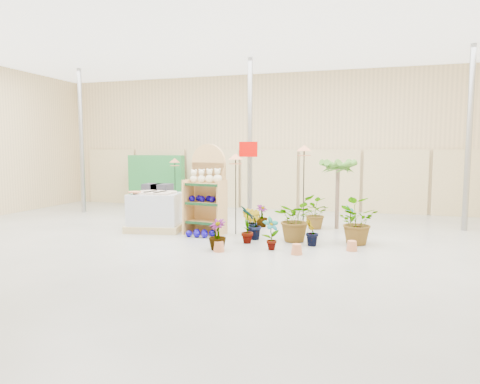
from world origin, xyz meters
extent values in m
cube|color=gray|center=(0.00, 0.00, -0.05)|extent=(15.00, 12.00, 0.10)
cube|color=white|center=(0.00, 0.00, 4.55)|extent=(15.00, 12.00, 0.10)
cube|color=tan|center=(0.00, 6.05, 2.25)|extent=(15.00, 0.10, 4.50)
cylinder|color=gray|center=(-5.50, 3.50, 2.25)|extent=(0.14, 0.14, 4.50)
cylinder|color=gray|center=(5.50, 3.50, 2.25)|extent=(0.14, 0.14, 4.50)
cylinder|color=gray|center=(0.00, 3.50, 2.25)|extent=(0.14, 0.14, 4.50)
cube|color=tan|center=(-6.00, 5.92, 1.00)|extent=(1.90, 0.06, 2.00)
cube|color=tan|center=(-4.00, 5.92, 1.00)|extent=(1.90, 0.06, 2.00)
cube|color=tan|center=(-2.00, 5.92, 1.00)|extent=(1.90, 0.06, 2.00)
cube|color=tan|center=(0.00, 5.92, 1.00)|extent=(1.90, 0.06, 2.00)
cube|color=tan|center=(2.00, 5.92, 1.00)|extent=(1.90, 0.06, 2.00)
cube|color=tan|center=(4.00, 5.92, 1.00)|extent=(1.90, 0.06, 2.00)
cube|color=tan|center=(6.00, 5.92, 1.00)|extent=(1.90, 0.06, 2.00)
cube|color=tan|center=(-0.49, 1.51, 0.84)|extent=(0.89, 0.21, 1.68)
cylinder|color=tan|center=(-0.49, 1.51, 1.68)|extent=(0.89, 0.21, 0.89)
cube|color=tan|center=(-0.49, 1.26, 0.30)|extent=(0.92, 0.62, 0.04)
cube|color=#0F3819|center=(-0.49, 1.01, 0.30)|extent=(0.85, 0.15, 0.06)
cube|color=tan|center=(-0.49, 1.26, 0.74)|extent=(0.92, 0.62, 0.04)
cube|color=#0F3819|center=(-0.49, 1.01, 0.74)|extent=(0.85, 0.15, 0.06)
cube|color=tan|center=(-0.49, 1.26, 1.19)|extent=(0.92, 0.62, 0.04)
cube|color=#0F3819|center=(-0.49, 1.01, 1.19)|extent=(0.85, 0.15, 0.06)
cube|color=tan|center=(-0.91, 1.26, 0.64)|extent=(0.11, 0.50, 1.29)
cube|color=tan|center=(-0.06, 1.26, 0.64)|extent=(0.11, 0.50, 1.29)
sphere|color=#F1E9C4|center=(-0.79, 1.32, 1.30)|extent=(0.18, 0.18, 0.18)
sphere|color=#F1E9C4|center=(-0.79, 1.32, 1.45)|extent=(0.14, 0.14, 0.14)
sphere|color=#F1E9C4|center=(-0.59, 1.32, 1.30)|extent=(0.19, 0.19, 0.19)
sphere|color=#F1E9C4|center=(-0.59, 1.32, 1.46)|extent=(0.14, 0.14, 0.14)
sphere|color=#F1E9C4|center=(-0.39, 1.32, 1.31)|extent=(0.20, 0.20, 0.20)
sphere|color=#F1E9C4|center=(-0.39, 1.32, 1.47)|extent=(0.14, 0.14, 0.14)
sphere|color=#F1E9C4|center=(-0.19, 1.32, 1.31)|extent=(0.21, 0.21, 0.21)
sphere|color=#F1E9C4|center=(-0.19, 1.32, 1.48)|extent=(0.14, 0.14, 0.14)
sphere|color=#0A0185|center=(-0.81, 1.24, 0.84)|extent=(0.15, 0.15, 0.15)
sphere|color=#0A0185|center=(-0.68, 1.35, 0.84)|extent=(0.15, 0.15, 0.15)
sphere|color=#0A0185|center=(-0.55, 1.24, 0.84)|extent=(0.15, 0.15, 0.15)
sphere|color=#0A0185|center=(-0.43, 1.35, 0.84)|extent=(0.15, 0.15, 0.15)
sphere|color=#0A0185|center=(-0.30, 1.24, 0.84)|extent=(0.15, 0.15, 0.15)
sphere|color=#0A0185|center=(-0.17, 1.35, 0.84)|extent=(0.15, 0.15, 0.15)
sphere|color=#0A0185|center=(-0.72, 0.82, 0.07)|extent=(0.15, 0.15, 0.15)
sphere|color=#0A0185|center=(-0.62, 1.06, 0.07)|extent=(0.15, 0.15, 0.15)
sphere|color=#0A0185|center=(-0.53, 0.82, 0.07)|extent=(0.15, 0.15, 0.15)
sphere|color=#0A0185|center=(-0.43, 1.06, 0.07)|extent=(0.15, 0.15, 0.15)
sphere|color=#0A0185|center=(-0.33, 0.82, 0.07)|extent=(0.15, 0.15, 0.15)
sphere|color=#0A0185|center=(-0.24, 1.06, 0.07)|extent=(0.15, 0.15, 0.15)
cube|color=tan|center=(-1.83, 1.35, 0.08)|extent=(1.47, 1.30, 0.16)
cube|color=silver|center=(-1.83, 1.35, 0.54)|extent=(1.34, 1.17, 0.76)
cylinder|color=beige|center=(-2.10, 1.19, 0.94)|extent=(0.43, 0.43, 0.04)
cylinder|color=beige|center=(-1.83, 1.19, 0.94)|extent=(0.43, 0.43, 0.04)
cylinder|color=beige|center=(-1.56, 1.19, 0.94)|extent=(0.43, 0.43, 0.04)
cylinder|color=beige|center=(-2.10, 1.51, 0.94)|extent=(0.43, 0.43, 0.04)
cylinder|color=beige|center=(-1.83, 1.51, 0.94)|extent=(0.43, 0.43, 0.04)
cylinder|color=beige|center=(-1.56, 1.51, 0.94)|extent=(0.43, 0.43, 0.04)
cube|color=#25242A|center=(-2.53, 3.13, 0.25)|extent=(0.50, 0.50, 0.50)
cube|color=#25242A|center=(-2.53, 3.13, 0.75)|extent=(0.50, 0.50, 0.50)
cube|color=#25242A|center=(-2.83, 3.13, 0.25)|extent=(0.50, 0.50, 0.50)
cube|color=#25242A|center=(-2.83, 3.13, 0.75)|extent=(0.50, 0.50, 0.50)
cube|color=#1F6C2F|center=(-3.80, 5.20, 0.90)|extent=(2.00, 0.30, 1.80)
cylinder|color=gray|center=(0.10, 3.00, 1.10)|extent=(0.05, 0.05, 2.20)
cube|color=#B00400|center=(0.10, 2.96, 2.00)|extent=(0.50, 0.03, 0.40)
cylinder|color=black|center=(0.21, 1.45, 0.83)|extent=(0.02, 0.02, 1.66)
cylinder|color=#C47148|center=(0.21, 1.45, 1.66)|extent=(0.30, 0.30, 0.02)
cone|color=#C47148|center=(0.21, 1.45, 1.83)|extent=(0.34, 0.34, 0.14)
cylinder|color=black|center=(1.77, 1.67, 0.93)|extent=(0.02, 0.02, 1.86)
cylinder|color=#C47148|center=(1.77, 1.67, 1.86)|extent=(0.30, 0.30, 0.02)
cone|color=#C47148|center=(1.77, 1.67, 2.03)|extent=(0.34, 0.34, 0.14)
cylinder|color=black|center=(-2.79, 4.55, 0.74)|extent=(0.02, 0.02, 1.48)
cylinder|color=#C47148|center=(-2.79, 4.55, 1.48)|extent=(0.30, 0.30, 0.02)
cone|color=#C47148|center=(-2.79, 4.55, 1.65)|extent=(0.34, 0.34, 0.14)
cylinder|color=brown|center=(2.45, 2.84, 0.75)|extent=(0.10, 0.10, 1.50)
imported|color=#3C7421|center=(0.74, 0.57, 0.41)|extent=(0.48, 0.52, 0.82)
imported|color=#3C7421|center=(0.76, 1.01, 0.33)|extent=(0.47, 0.44, 0.66)
imported|color=#3C7421|center=(1.65, 1.08, 0.50)|extent=(0.90, 1.00, 1.01)
imported|color=#3C7421|center=(2.80, 2.36, 0.34)|extent=(0.37, 0.42, 0.67)
imported|color=#3C7421|center=(0.55, 1.45, 0.32)|extent=(0.43, 0.40, 0.63)
imported|color=#3C7421|center=(1.89, 2.71, 0.39)|extent=(0.89, 0.91, 0.77)
imported|color=#3C7421|center=(0.33, -0.18, 0.31)|extent=(0.43, 0.43, 0.62)
imported|color=#3C7421|center=(1.35, 0.13, 0.33)|extent=(0.42, 0.40, 0.66)
imported|color=#3C7421|center=(2.09, 0.68, 0.30)|extent=(0.28, 0.34, 0.59)
imported|color=#3C7421|center=(2.93, 1.14, 0.48)|extent=(1.14, 1.10, 0.96)
imported|color=#3C7421|center=(0.56, 2.58, 0.28)|extent=(0.44, 0.44, 0.57)
camera|label=1|loc=(3.12, -8.08, 1.99)|focal=32.00mm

